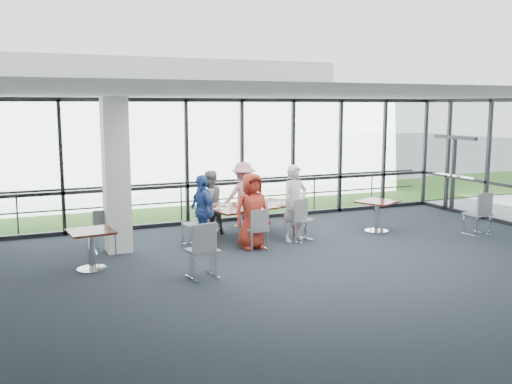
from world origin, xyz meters
name	(u,v)px	position (x,y,z in m)	size (l,w,h in m)	color
floor	(343,269)	(0.00, 0.00, -0.01)	(12.00, 10.00, 0.02)	#1E252E
ceiling	(347,95)	(0.00, 0.00, 3.20)	(12.00, 10.00, 0.04)	white
curtain_wall_back	(242,160)	(0.00, 5.00, 1.60)	(12.00, 0.10, 3.20)	white
exit_door	(453,175)	(6.00, 3.75, 1.05)	(0.12, 1.60, 2.10)	black
structural_column	(116,175)	(-3.60, 3.00, 1.60)	(0.50, 0.50, 3.20)	white
apron	(188,194)	(0.00, 10.00, -0.02)	(80.00, 70.00, 0.02)	gray
grass_strip	(206,202)	(0.00, 8.00, 0.01)	(80.00, 5.00, 0.01)	#335B1B
hangar_main	(152,105)	(4.00, 32.00, 3.00)	(24.00, 10.00, 6.00)	#B9BBC0
guard_rail	(234,198)	(0.00, 5.60, 0.50)	(0.06, 0.06, 12.00)	#2D2D33
main_table	(251,210)	(-0.57, 3.06, 0.64)	(2.29, 1.61, 0.75)	#3B160F
side_table_left	(91,237)	(-4.30, 1.80, 0.62)	(0.86, 0.86, 0.75)	#3B160F
side_table_right	(377,206)	(2.44, 2.40, 0.63)	(1.09, 1.09, 0.75)	#3B160F
diner_near_left	(252,211)	(-0.95, 2.11, 0.81)	(0.79, 0.52, 1.62)	#AA2F1F
diner_near_right	(295,203)	(0.19, 2.34, 0.86)	(0.63, 0.46, 1.72)	silver
diner_far_left	(209,203)	(-1.35, 3.70, 0.76)	(0.74, 0.46, 1.52)	gray
diner_far_right	(243,195)	(-0.33, 4.11, 0.82)	(1.06, 0.55, 1.64)	pink
diner_end	(202,211)	(-1.85, 2.72, 0.78)	(0.91, 0.50, 1.56)	#3156A9
chair_main_nl	(256,229)	(-0.90, 1.98, 0.43)	(0.42, 0.42, 0.86)	gray
chair_main_nr	(300,220)	(0.30, 2.29, 0.48)	(0.47, 0.47, 0.96)	gray
chair_main_fl	(209,214)	(-1.28, 3.94, 0.45)	(0.44, 0.44, 0.89)	gray
chair_main_fr	(245,209)	(-0.25, 4.17, 0.44)	(0.43, 0.43, 0.89)	gray
chair_main_end	(195,224)	(-2.00, 2.78, 0.48)	(0.47, 0.47, 0.96)	gray
chair_spare_la	(203,251)	(-2.58, 0.50, 0.50)	(0.49, 0.49, 1.00)	gray
chair_spare_lb	(104,233)	(-3.89, 2.95, 0.42)	(0.41, 0.41, 0.84)	gray
chair_spare_r	(477,214)	(4.38, 1.14, 0.50)	(0.49, 0.49, 1.01)	gray
plate_nl	(243,210)	(-0.97, 2.56, 0.76)	(0.26, 0.26, 0.01)	white
plate_nr	(282,204)	(0.14, 2.89, 0.76)	(0.28, 0.28, 0.01)	white
plate_fl	(224,205)	(-1.13, 3.30, 0.76)	(0.28, 0.28, 0.01)	white
plate_fr	(259,201)	(-0.17, 3.50, 0.76)	(0.23, 0.23, 0.01)	white
plate_end	(218,209)	(-1.42, 2.89, 0.76)	(0.24, 0.24, 0.01)	white
tumbler_a	(251,205)	(-0.71, 2.75, 0.82)	(0.07, 0.07, 0.13)	white
tumbler_b	(266,202)	(-0.25, 2.90, 0.83)	(0.08, 0.08, 0.15)	white
tumbler_c	(243,200)	(-0.64, 3.37, 0.82)	(0.07, 0.07, 0.15)	white
tumbler_d	(231,207)	(-1.19, 2.70, 0.81)	(0.06, 0.06, 0.13)	white
menu_a	(260,209)	(-0.57, 2.53, 0.75)	(0.29, 0.20, 0.00)	silver
menu_b	(287,203)	(0.31, 2.98, 0.75)	(0.32, 0.22, 0.00)	silver
menu_c	(247,202)	(-0.49, 3.51, 0.75)	(0.28, 0.20, 0.00)	silver
condiment_caddy	(252,204)	(-0.53, 3.10, 0.77)	(0.10, 0.07, 0.04)	black
ketchup_bottle	(252,201)	(-0.51, 3.11, 0.84)	(0.06, 0.06, 0.18)	#B30100
green_bottle	(254,200)	(-0.47, 3.13, 0.85)	(0.05, 0.05, 0.20)	#206A27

